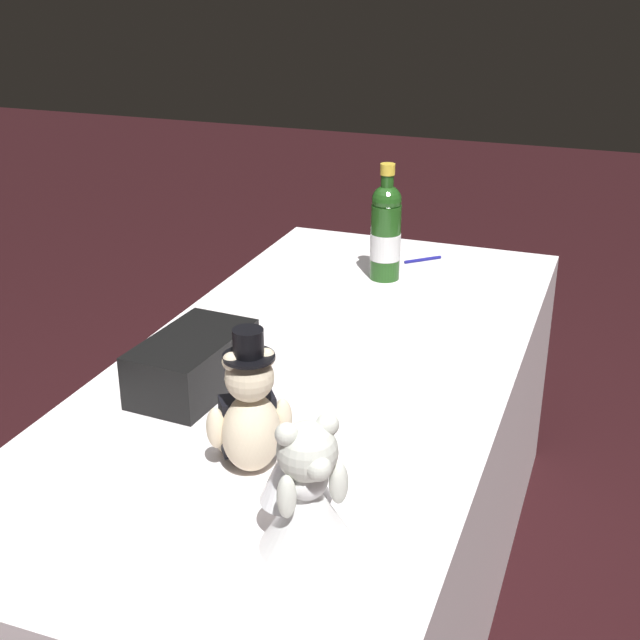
% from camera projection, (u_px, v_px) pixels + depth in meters
% --- Properties ---
extents(ground_plane, '(12.00, 12.00, 0.00)m').
position_uv_depth(ground_plane, '(320.00, 605.00, 2.24)').
color(ground_plane, black).
extents(reception_table, '(1.86, 0.86, 0.71)m').
position_uv_depth(reception_table, '(320.00, 491.00, 2.09)').
color(reception_table, white).
rests_on(reception_table, ground_plane).
extents(teddy_bear_groom, '(0.15, 0.14, 0.27)m').
position_uv_depth(teddy_bear_groom, '(250.00, 415.00, 1.52)').
color(teddy_bear_groom, beige).
rests_on(teddy_bear_groom, reception_table).
extents(teddy_bear_bride, '(0.20, 0.20, 0.23)m').
position_uv_depth(teddy_bear_bride, '(304.00, 487.00, 1.32)').
color(teddy_bear_bride, white).
rests_on(teddy_bear_bride, reception_table).
extents(champagne_bottle, '(0.09, 0.09, 0.33)m').
position_uv_depth(champagne_bottle, '(386.00, 231.00, 2.39)').
color(champagne_bottle, '#1C4716').
rests_on(champagne_bottle, reception_table).
extents(signing_pen, '(0.10, 0.10, 0.01)m').
position_uv_depth(signing_pen, '(424.00, 259.00, 2.58)').
color(signing_pen, navy).
rests_on(signing_pen, reception_table).
extents(gift_case_black, '(0.30, 0.18, 0.12)m').
position_uv_depth(gift_case_black, '(193.00, 363.00, 1.81)').
color(gift_case_black, black).
rests_on(gift_case_black, reception_table).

